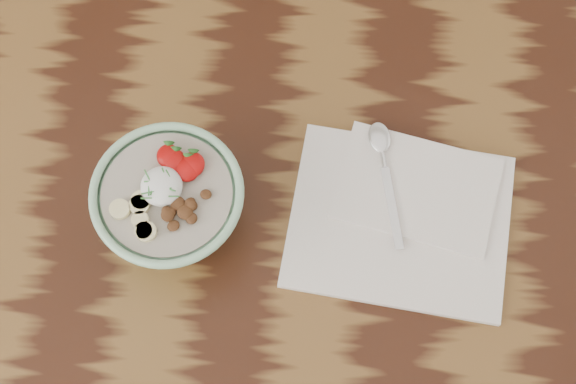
{
  "coord_description": "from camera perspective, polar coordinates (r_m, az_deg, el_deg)",
  "views": [
    {
      "loc": [
        7.96,
        -27.69,
        172.46
      ],
      "look_at": [
        6.33,
        4.09,
        85.81
      ],
      "focal_mm": 50.0,
      "sensor_mm": 36.0,
      "label": 1
    }
  ],
  "objects": [
    {
      "name": "table",
      "position": [
        1.11,
        -3.4,
        -5.43
      ],
      "size": [
        160.0,
        90.0,
        75.0
      ],
      "color": "#32170C",
      "rests_on": "ground"
    },
    {
      "name": "breakfast_bowl",
      "position": [
        0.98,
        -8.33,
        -0.81
      ],
      "size": [
        18.18,
        18.18,
        12.1
      ],
      "rotation": [
        0.0,
        0.0,
        -0.43
      ],
      "color": "#9CD2A8",
      "rests_on": "table"
    },
    {
      "name": "napkin",
      "position": [
        1.03,
        8.18,
        -1.57
      ],
      "size": [
        30.09,
        25.99,
        1.69
      ],
      "rotation": [
        0.0,
        0.0,
        -0.13
      ],
      "color": "white",
      "rests_on": "table"
    },
    {
      "name": "spoon",
      "position": [
        1.04,
        6.75,
        2.65
      ],
      "size": [
        5.07,
        17.47,
        0.91
      ],
      "rotation": [
        0.0,
        0.0,
        0.18
      ],
      "color": "silver",
      "rests_on": "napkin"
    }
  ]
}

